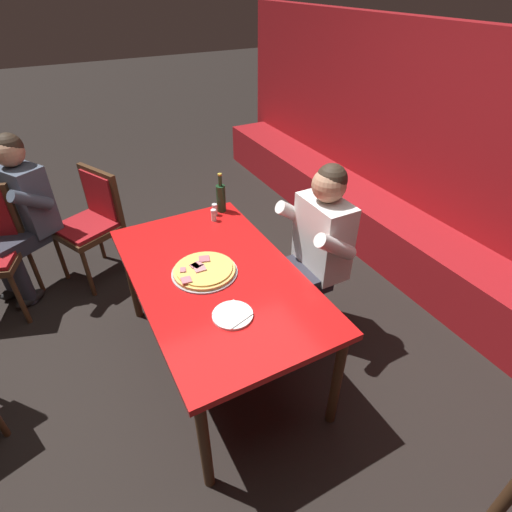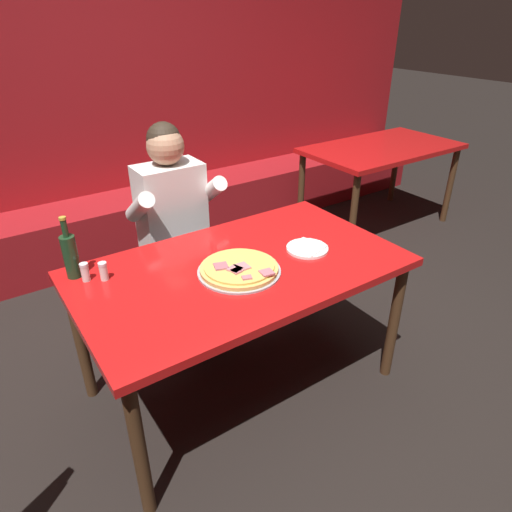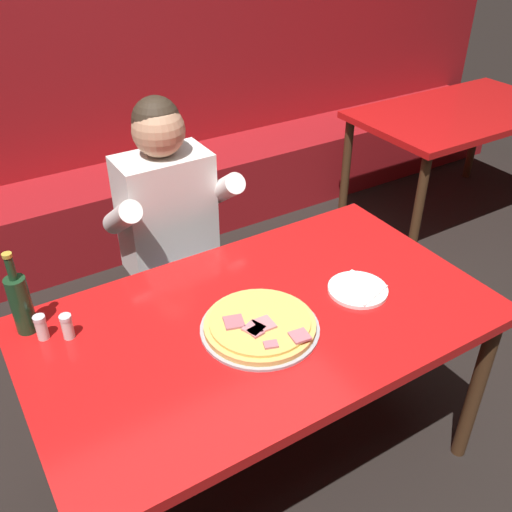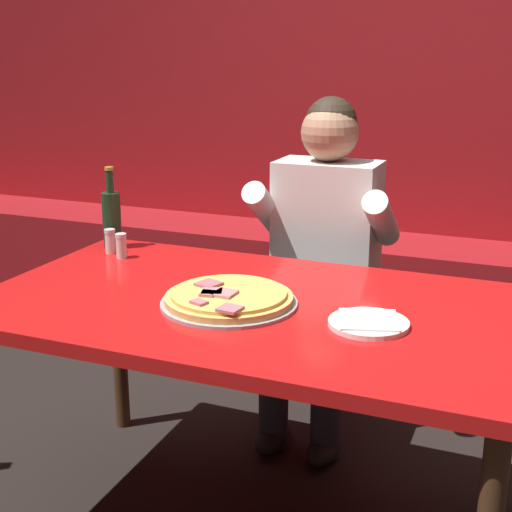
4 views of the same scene
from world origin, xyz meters
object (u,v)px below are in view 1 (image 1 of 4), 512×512
pizza (204,271)px  plate_white_paper (233,315)px  beer_bottle (221,197)px  shaker_parmesan (215,210)px  main_dining_table (217,284)px  dining_chair_far_right (93,218)px  diner_standing_companion (19,212)px  shaker_black_pepper (214,216)px  diner_seated_blue_shirt (311,250)px

pizza → plate_white_paper: (0.40, -0.01, -0.01)m
beer_bottle → shaker_parmesan: bearing=-63.9°
main_dining_table → shaker_parmesan: 0.71m
dining_chair_far_right → diner_standing_companion: 0.52m
pizza → shaker_black_pepper: (-0.53, 0.29, 0.02)m
shaker_parmesan → diner_standing_companion: (-0.81, -1.26, -0.08)m
shaker_black_pepper → diner_standing_companion: 1.51m
shaker_black_pepper → diner_standing_companion: size_ratio=0.07×
pizza → diner_standing_companion: 1.69m
shaker_parmesan → dining_chair_far_right: bearing=-134.7°
main_dining_table → beer_bottle: bearing=153.4°
pizza → shaker_black_pepper: 0.60m
plate_white_paper → shaker_black_pepper: 0.98m
plate_white_paper → beer_bottle: (-1.03, 0.40, 0.10)m
beer_bottle → shaker_black_pepper: (0.10, -0.11, -0.07)m
main_dining_table → diner_standing_companion: (-1.45, -0.99, 0.03)m
main_dining_table → diner_standing_companion: bearing=-145.8°
pizza → main_dining_table: bearing=51.9°
pizza → dining_chair_far_right: bearing=-161.9°
plate_white_paper → diner_standing_companion: (-1.81, -0.93, -0.05)m
shaker_black_pepper → diner_seated_blue_shirt: (0.57, 0.44, -0.08)m
shaker_parmesan → diner_seated_blue_shirt: 0.76m
dining_chair_far_right → plate_white_paper: bearing=14.0°
shaker_black_pepper → plate_white_paper: bearing=-17.5°
shaker_parmesan → diner_seated_blue_shirt: diner_seated_blue_shirt is taller
diner_seated_blue_shirt → dining_chair_far_right: 1.84m
shaker_parmesan → shaker_black_pepper: bearing=-29.0°
pizza → dining_chair_far_right: size_ratio=0.42×
shaker_black_pepper → diner_seated_blue_shirt: bearing=37.4°
main_dining_table → pizza: pizza is taller
plate_white_paper → beer_bottle: beer_bottle is taller
shaker_black_pepper → diner_standing_companion: (-0.88, -1.22, -0.08)m
beer_bottle → shaker_black_pepper: bearing=-45.8°
plate_white_paper → shaker_parmesan: size_ratio=2.44×
pizza → shaker_parmesan: bearing=151.6°
shaker_black_pepper → dining_chair_far_right: bearing=-138.7°
shaker_black_pepper → diner_seated_blue_shirt: diner_seated_blue_shirt is taller
dining_chair_far_right → shaker_parmesan: bearing=45.3°
dining_chair_far_right → diner_standing_companion: bearing=-95.7°
beer_bottle → main_dining_table: bearing=-26.6°
beer_bottle → diner_standing_companion: diner_standing_companion is taller
pizza → plate_white_paper: size_ratio=1.83×
diner_seated_blue_shirt → main_dining_table: bearing=-90.2°
main_dining_table → pizza: 0.11m
main_dining_table → shaker_parmesan: (-0.64, 0.27, 0.11)m
shaker_parmesan → plate_white_paper: bearing=-18.4°
diner_seated_blue_shirt → dining_chair_far_right: size_ratio=1.38×
diner_seated_blue_shirt → dining_chair_far_right: bearing=-140.2°
plate_white_paper → dining_chair_far_right: 1.83m
shaker_black_pepper → main_dining_table: bearing=-22.1°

